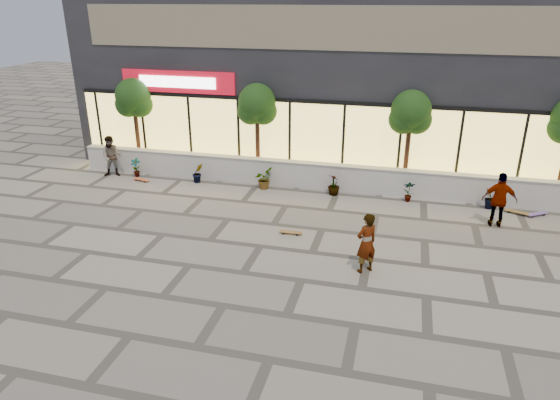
% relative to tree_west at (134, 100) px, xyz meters
% --- Properties ---
extents(ground, '(80.00, 80.00, 0.00)m').
position_rel_tree_west_xyz_m(ground, '(9.00, -7.70, -2.99)').
color(ground, gray).
rests_on(ground, ground).
extents(planter_wall, '(22.00, 0.42, 1.04)m').
position_rel_tree_west_xyz_m(planter_wall, '(9.00, -0.70, -2.46)').
color(planter_wall, silver).
rests_on(planter_wall, ground).
extents(retail_building, '(24.00, 9.17, 8.50)m').
position_rel_tree_west_xyz_m(retail_building, '(9.00, 4.79, 1.26)').
color(retail_building, black).
rests_on(retail_building, ground).
extents(shrub_a, '(0.43, 0.29, 0.81)m').
position_rel_tree_west_xyz_m(shrub_a, '(0.50, -1.25, -2.58)').
color(shrub_a, '#183E13').
rests_on(shrub_a, ground).
extents(shrub_b, '(0.57, 0.57, 0.81)m').
position_rel_tree_west_xyz_m(shrub_b, '(3.30, -1.25, -2.58)').
color(shrub_b, '#183E13').
rests_on(shrub_b, ground).
extents(shrub_c, '(0.68, 0.77, 0.81)m').
position_rel_tree_west_xyz_m(shrub_c, '(6.10, -1.25, -2.58)').
color(shrub_c, '#183E13').
rests_on(shrub_c, ground).
extents(shrub_d, '(0.64, 0.64, 0.81)m').
position_rel_tree_west_xyz_m(shrub_d, '(8.90, -1.25, -2.58)').
color(shrub_d, '#183E13').
rests_on(shrub_d, ground).
extents(shrub_e, '(0.46, 0.35, 0.81)m').
position_rel_tree_west_xyz_m(shrub_e, '(11.70, -1.25, -2.58)').
color(shrub_e, '#183E13').
rests_on(shrub_e, ground).
extents(shrub_f, '(0.55, 0.57, 0.81)m').
position_rel_tree_west_xyz_m(shrub_f, '(14.50, -1.25, -2.58)').
color(shrub_f, '#183E13').
rests_on(shrub_f, ground).
extents(tree_west, '(1.60, 1.50, 3.92)m').
position_rel_tree_west_xyz_m(tree_west, '(0.00, 0.00, 0.00)').
color(tree_west, '#442418').
rests_on(tree_west, ground).
extents(tree_midwest, '(1.60, 1.50, 3.92)m').
position_rel_tree_west_xyz_m(tree_midwest, '(5.50, 0.00, 0.00)').
color(tree_midwest, '#442418').
rests_on(tree_midwest, ground).
extents(tree_mideast, '(1.60, 1.50, 3.92)m').
position_rel_tree_west_xyz_m(tree_mideast, '(11.50, 0.00, 0.00)').
color(tree_mideast, '#442418').
rests_on(tree_mideast, ground).
extents(skater_center, '(0.76, 0.73, 1.75)m').
position_rel_tree_west_xyz_m(skater_center, '(10.61, -6.78, -2.11)').
color(skater_center, silver).
rests_on(skater_center, ground).
extents(skater_left, '(1.00, 0.88, 1.73)m').
position_rel_tree_west_xyz_m(skater_left, '(-0.48, -1.40, -2.12)').
color(skater_left, tan).
rests_on(skater_left, ground).
extents(skater_right_near, '(1.10, 0.48, 1.86)m').
position_rel_tree_west_xyz_m(skater_right_near, '(14.56, -2.72, -2.06)').
color(skater_right_near, silver).
rests_on(skater_right_near, ground).
extents(skateboard_center, '(0.74, 0.21, 0.09)m').
position_rel_tree_west_xyz_m(skateboard_center, '(8.08, -5.03, -2.91)').
color(skateboard_center, brown).
rests_on(skateboard_center, ground).
extents(skateboard_left, '(0.76, 0.34, 0.09)m').
position_rel_tree_west_xyz_m(skateboard_left, '(0.96, -1.71, -2.91)').
color(skateboard_left, '#D75628').
rests_on(skateboard_left, ground).
extents(skateboard_right_near, '(0.83, 0.49, 0.10)m').
position_rel_tree_west_xyz_m(skateboard_right_near, '(15.42, -1.50, -2.90)').
color(skateboard_right_near, olive).
rests_on(skateboard_right_near, ground).
extents(skateboard_right_far, '(0.79, 0.62, 0.10)m').
position_rel_tree_west_xyz_m(skateboard_right_far, '(16.07, -1.50, -2.90)').
color(skateboard_right_far, '#72549A').
rests_on(skateboard_right_far, ground).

